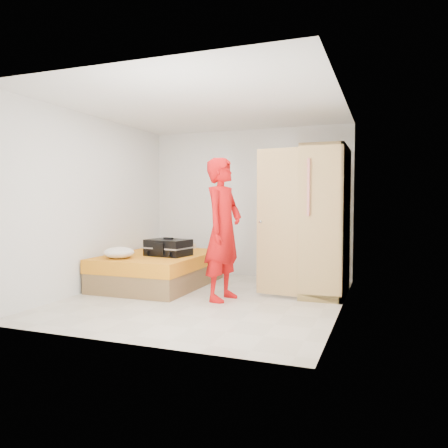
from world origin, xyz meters
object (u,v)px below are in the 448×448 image
at_px(wardrobe, 322,225).
at_px(round_cushion, 119,253).
at_px(person, 223,229).
at_px(bed, 159,270).
at_px(suitcase, 168,248).

xyz_separation_m(wardrobe, round_cushion, (-2.79, -0.92, -0.41)).
distance_m(wardrobe, person, 1.46).
bearing_deg(round_cushion, bed, 67.01).
height_order(person, round_cushion, person).
height_order(bed, person, person).
height_order(suitcase, round_cushion, suitcase).
bearing_deg(person, round_cushion, 101.38).
relative_size(wardrobe, person, 1.10).
distance_m(wardrobe, suitcase, 2.33).
distance_m(person, suitcase, 1.21).
height_order(wardrobe, round_cushion, wardrobe).
xyz_separation_m(person, round_cushion, (-1.59, -0.09, -0.37)).
bearing_deg(suitcase, round_cushion, -123.73).
xyz_separation_m(bed, person, (1.30, -0.59, 0.71)).
relative_size(bed, round_cushion, 4.54).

